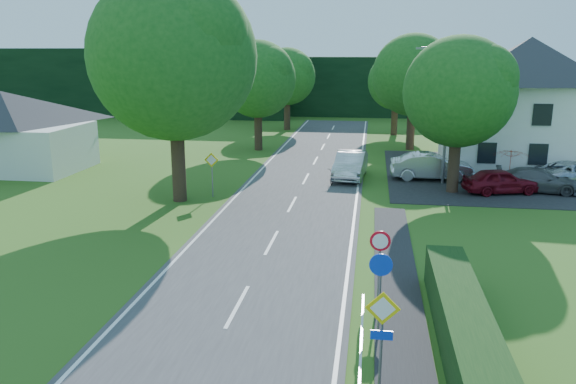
% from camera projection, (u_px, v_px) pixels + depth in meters
% --- Properties ---
extents(road, '(7.00, 80.00, 0.04)m').
position_uv_depth(road, '(279.00, 228.00, 25.05)').
color(road, '#3A3A3C').
rests_on(road, ground).
extents(parking_pad, '(14.00, 16.00, 0.04)m').
position_uv_depth(parking_pad, '(498.00, 175.00, 35.79)').
color(parking_pad, black).
rests_on(parking_pad, ground).
extents(line_edge_left, '(0.12, 80.00, 0.01)m').
position_uv_depth(line_edge_left, '(209.00, 224.00, 25.51)').
color(line_edge_left, white).
rests_on(line_edge_left, road).
extents(line_edge_right, '(0.12, 80.00, 0.01)m').
position_uv_depth(line_edge_right, '(353.00, 231.00, 24.57)').
color(line_edge_right, white).
rests_on(line_edge_right, road).
extents(line_centre, '(0.12, 80.00, 0.01)m').
position_uv_depth(line_centre, '(279.00, 228.00, 25.04)').
color(line_centre, white).
rests_on(line_centre, road).
extents(tree_main, '(9.40, 9.40, 11.64)m').
position_uv_depth(tree_main, '(175.00, 89.00, 28.33)').
color(tree_main, '#195218').
rests_on(tree_main, ground).
extents(tree_left_far, '(7.00, 7.00, 8.58)m').
position_uv_depth(tree_left_far, '(258.00, 96.00, 43.90)').
color(tree_left_far, '#195218').
rests_on(tree_left_far, ground).
extents(tree_right_far, '(7.40, 7.40, 9.09)m').
position_uv_depth(tree_right_far, '(413.00, 92.00, 44.03)').
color(tree_right_far, '#195218').
rests_on(tree_right_far, ground).
extents(tree_left_back, '(6.60, 6.60, 8.07)m').
position_uv_depth(tree_left_back, '(287.00, 89.00, 55.40)').
color(tree_left_back, '#195218').
rests_on(tree_left_back, ground).
extents(tree_right_back, '(6.20, 6.20, 7.56)m').
position_uv_depth(tree_right_back, '(396.00, 94.00, 52.04)').
color(tree_right_back, '#195218').
rests_on(tree_right_back, ground).
extents(tree_right_mid, '(7.00, 7.00, 8.58)m').
position_uv_depth(tree_right_mid, '(457.00, 116.00, 30.45)').
color(tree_right_mid, '#195218').
rests_on(tree_right_mid, ground).
extents(treeline_left, '(44.00, 6.00, 8.00)m').
position_uv_depth(treeline_left, '(109.00, 82.00, 68.37)').
color(treeline_left, black).
rests_on(treeline_left, ground).
extents(treeline_right, '(30.00, 5.00, 7.00)m').
position_uv_depth(treeline_right, '(408.00, 87.00, 67.16)').
color(treeline_right, black).
rests_on(treeline_right, ground).
extents(bungalow_left, '(11.00, 6.50, 5.20)m').
position_uv_depth(bungalow_left, '(4.00, 129.00, 36.85)').
color(bungalow_left, silver).
rests_on(bungalow_left, ground).
extents(house_white, '(10.60, 8.40, 8.60)m').
position_uv_depth(house_white, '(526.00, 102.00, 37.31)').
color(house_white, white).
rests_on(house_white, ground).
extents(streetlight, '(2.03, 0.18, 8.00)m').
position_uv_depth(streetlight, '(445.00, 109.00, 32.39)').
color(streetlight, slate).
rests_on(streetlight, ground).
extents(sign_priority_right, '(0.78, 0.09, 2.59)m').
position_uv_depth(sign_priority_right, '(382.00, 325.00, 12.47)').
color(sign_priority_right, slate).
rests_on(sign_priority_right, ground).
extents(sign_roundabout, '(0.64, 0.08, 2.37)m').
position_uv_depth(sign_roundabout, '(380.00, 278.00, 15.38)').
color(sign_roundabout, slate).
rests_on(sign_roundabout, ground).
extents(sign_speed_limit, '(0.64, 0.11, 2.37)m').
position_uv_depth(sign_speed_limit, '(380.00, 250.00, 17.26)').
color(sign_speed_limit, slate).
rests_on(sign_speed_limit, ground).
extents(sign_priority_left, '(0.78, 0.09, 2.44)m').
position_uv_depth(sign_priority_left, '(212.00, 166.00, 30.05)').
color(sign_priority_left, slate).
rests_on(sign_priority_left, ground).
extents(moving_car, '(2.10, 5.06, 1.63)m').
position_uv_depth(moving_car, '(350.00, 165.00, 34.71)').
color(moving_car, silver).
rests_on(moving_car, road).
extents(motorcycle, '(0.85, 1.88, 0.96)m').
position_uv_depth(motorcycle, '(334.00, 175.00, 33.40)').
color(motorcycle, black).
rests_on(motorcycle, road).
extents(parked_car_red, '(4.33, 2.65, 1.38)m').
position_uv_depth(parked_car_red, '(500.00, 181.00, 31.00)').
color(parked_car_red, maroon).
rests_on(parked_car_red, parking_pad).
extents(parked_car_silver_a, '(4.97, 1.84, 1.62)m').
position_uv_depth(parked_car_silver_a, '(431.00, 166.00, 34.30)').
color(parked_car_silver_a, silver).
rests_on(parked_car_silver_a, parking_pad).
extents(parked_car_grey, '(4.71, 2.52, 1.30)m').
position_uv_depth(parked_car_grey, '(538.00, 180.00, 31.39)').
color(parked_car_grey, '#545559').
rests_on(parked_car_grey, parking_pad).
extents(parked_car_silver_b, '(5.46, 4.15, 1.38)m').
position_uv_depth(parked_car_silver_b, '(575.00, 173.00, 33.02)').
color(parked_car_silver_b, silver).
rests_on(parked_car_silver_b, parking_pad).
extents(parasol, '(2.23, 2.27, 1.92)m').
position_uv_depth(parasol, '(510.00, 165.00, 33.88)').
color(parasol, red).
rests_on(parasol, parking_pad).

